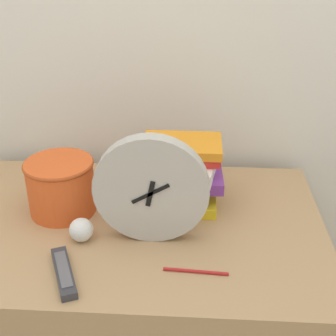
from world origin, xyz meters
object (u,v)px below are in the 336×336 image
desk_clock (151,190)px  pen (196,271)px  crumpled_paper_ball (81,230)px  tv_remote (64,272)px  basket (61,185)px  book_stack (182,173)px

desk_clock → pen: size_ratio=1.88×
pen → crumpled_paper_ball: bearing=159.4°
tv_remote → desk_clock: bearing=40.3°
desk_clock → tv_remote: bearing=-139.7°
desk_clock → basket: 0.30m
book_stack → pen: size_ratio=1.61×
tv_remote → pen: size_ratio=1.14×
crumpled_paper_ball → tv_remote: bearing=-94.3°
desk_clock → tv_remote: (-0.19, -0.16, -0.14)m
basket → crumpled_paper_ball: 0.17m
tv_remote → crumpled_paper_ball: crumpled_paper_ball is taller
book_stack → pen: bearing=-81.9°
desk_clock → book_stack: size_ratio=1.16×
basket → tv_remote: basket is taller
book_stack → tv_remote: 0.44m
book_stack → crumpled_paper_ball: 0.33m
basket → pen: size_ratio=1.25×
basket → pen: basket is taller
tv_remote → pen: 0.31m
basket → book_stack: bearing=11.1°
pen → desk_clock: bearing=131.3°
basket → pen: 0.46m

